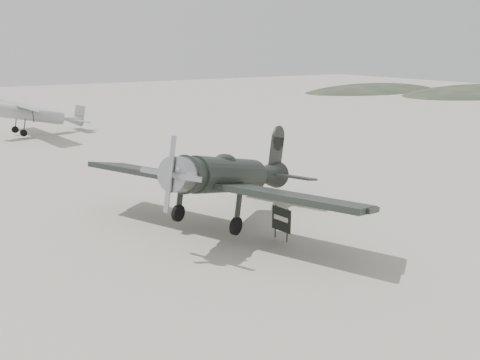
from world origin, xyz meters
name	(u,v)px	position (x,y,z in m)	size (l,w,h in m)	color
ground	(245,224)	(0.00, 0.00, 0.00)	(160.00, 160.00, 0.00)	gray
hill_east_north	(478,94)	(60.00, 28.00, 0.00)	(36.00, 18.00, 6.00)	#293124
hill_northeast	(373,91)	(50.00, 40.00, 0.00)	(32.00, 16.00, 5.20)	#293124
lowwing_monoplane	(232,176)	(-0.36, 0.38, 1.99)	(9.05, 11.20, 3.77)	black
highwing_monoplane	(35,112)	(-3.77, 25.62, 1.88)	(7.58, 10.63, 3.00)	#999B9E
sign_board	(281,220)	(0.34, -2.00, 0.76)	(0.23, 0.88, 1.28)	#333333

